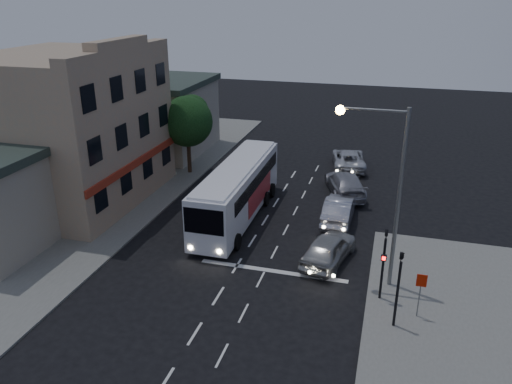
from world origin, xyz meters
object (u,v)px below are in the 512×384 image
(car_sedan_b, at_px, (345,184))
(streetlight, at_px, (386,178))
(car_sedan_a, at_px, (339,209))
(street_tree, at_px, (187,119))
(regulatory_sign, at_px, (421,288))
(car_sedan_c, at_px, (349,159))
(traffic_signal_main, at_px, (384,256))
(tour_bus, at_px, (237,190))
(car_suv, at_px, (329,248))
(traffic_signal_side, at_px, (399,280))

(car_sedan_b, bearing_deg, streetlight, 86.62)
(car_sedan_a, height_order, street_tree, street_tree)
(streetlight, bearing_deg, regulatory_sign, -51.25)
(car_sedan_a, bearing_deg, car_sedan_c, -86.77)
(car_sedan_b, bearing_deg, regulatory_sign, 91.67)
(regulatory_sign, xyz_separation_m, street_tree, (-17.51, 15.26, 2.90))
(car_sedan_b, height_order, car_sedan_c, car_sedan_b)
(traffic_signal_main, xyz_separation_m, street_tree, (-15.81, 14.25, 2.08))
(car_sedan_b, relative_size, car_sedan_c, 1.02)
(tour_bus, distance_m, traffic_signal_main, 11.82)
(car_suv, bearing_deg, car_sedan_a, -75.86)
(car_sedan_b, xyz_separation_m, regulatory_sign, (4.83, -14.14, 0.77))
(traffic_signal_main, distance_m, streetlight, 3.61)
(car_sedan_b, height_order, regulatory_sign, regulatory_sign)
(car_sedan_a, height_order, car_sedan_c, car_sedan_a)
(car_suv, bearing_deg, regulatory_sign, 151.80)
(car_sedan_c, relative_size, traffic_signal_side, 1.36)
(car_suv, bearing_deg, streetlight, 161.94)
(car_suv, distance_m, streetlight, 5.82)
(traffic_signal_side, height_order, streetlight, streetlight)
(tour_bus, xyz_separation_m, car_sedan_c, (5.91, 11.96, -1.19))
(regulatory_sign, xyz_separation_m, streetlight, (-1.96, 2.44, 4.14))
(car_suv, relative_size, car_sedan_c, 0.85)
(car_sedan_c, bearing_deg, traffic_signal_side, 91.69)
(tour_bus, xyz_separation_m, car_suv, (6.52, -4.09, -1.16))
(car_sedan_a, bearing_deg, streetlight, 112.13)
(tour_bus, relative_size, car_sedan_a, 2.42)
(streetlight, bearing_deg, car_sedan_c, 100.47)
(car_sedan_b, bearing_deg, street_tree, -22.22)
(traffic_signal_side, relative_size, street_tree, 0.66)
(car_sedan_b, height_order, streetlight, streetlight)
(tour_bus, xyz_separation_m, car_sedan_b, (6.30, 6.02, -1.14))
(regulatory_sign, bearing_deg, traffic_signal_side, -136.08)
(tour_bus, relative_size, regulatory_sign, 5.40)
(tour_bus, xyz_separation_m, streetlight, (9.17, -5.69, 3.77))
(traffic_signal_main, height_order, regulatory_sign, traffic_signal_main)
(tour_bus, distance_m, regulatory_sign, 13.78)
(car_suv, height_order, car_sedan_a, car_sedan_a)
(tour_bus, height_order, street_tree, street_tree)
(traffic_signal_main, relative_size, traffic_signal_side, 1.00)
(regulatory_sign, bearing_deg, tour_bus, 143.86)
(tour_bus, bearing_deg, streetlight, -32.16)
(traffic_signal_side, distance_m, street_tree, 23.24)
(tour_bus, relative_size, traffic_signal_main, 2.90)
(car_suv, height_order, regulatory_sign, regulatory_sign)
(street_tree, bearing_deg, traffic_signal_main, -42.03)
(car_sedan_b, relative_size, regulatory_sign, 2.59)
(car_sedan_c, xyz_separation_m, regulatory_sign, (5.22, -20.08, 0.82))
(traffic_signal_main, xyz_separation_m, regulatory_sign, (1.70, -1.01, -0.82))
(tour_bus, relative_size, car_suv, 2.50)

